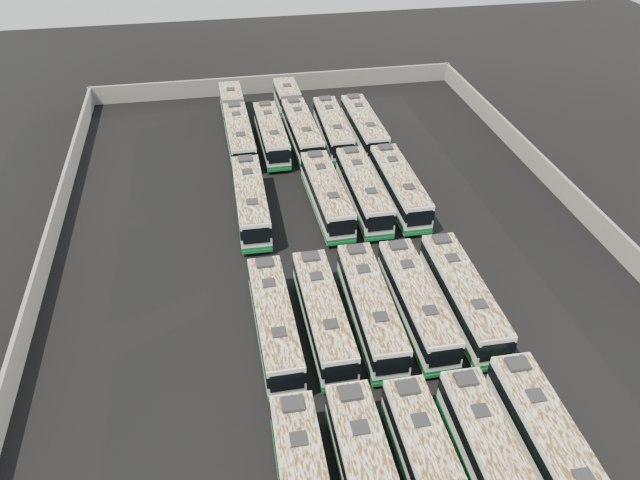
{
  "coord_description": "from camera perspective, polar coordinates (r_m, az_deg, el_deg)",
  "views": [
    {
      "loc": [
        -8.56,
        -38.45,
        29.9
      ],
      "look_at": [
        -1.1,
        1.07,
        1.6
      ],
      "focal_mm": 35.0,
      "sensor_mm": 36.0,
      "label": 1
    }
  ],
  "objects": [
    {
      "name": "bus_back_far_left",
      "position": [
        68.52,
        -7.64,
        10.49
      ],
      "size": [
        2.67,
        18.02,
        3.26
      ],
      "rotation": [
        0.0,
        0.0,
        0.01
      ],
      "color": "silver",
      "rests_on": "ground"
    },
    {
      "name": "bus_midfront_left",
      "position": [
        42.27,
        0.29,
        -6.84
      ],
      "size": [
        2.43,
        11.32,
        3.19
      ],
      "rotation": [
        0.0,
        0.0,
        0.0
      ],
      "color": "silver",
      "rests_on": "ground"
    },
    {
      "name": "ground",
      "position": [
        49.45,
        1.48,
        -2.08
      ],
      "size": [
        140.0,
        140.0,
        0.0
      ],
      "primitive_type": "plane",
      "color": "black",
      "rests_on": "ground"
    },
    {
      "name": "bus_midfront_center",
      "position": [
        42.89,
        4.65,
        -6.17
      ],
      "size": [
        2.68,
        11.61,
        3.26
      ],
      "rotation": [
        0.0,
        0.0,
        -0.02
      ],
      "color": "silver",
      "rests_on": "ground"
    },
    {
      "name": "bus_midback_right",
      "position": [
        55.58,
        3.98,
        4.56
      ],
      "size": [
        2.53,
        11.85,
        3.34
      ],
      "rotation": [
        0.0,
        0.0,
        -0.0
      ],
      "color": "silver",
      "rests_on": "ground"
    },
    {
      "name": "bus_front_center",
      "position": [
        34.62,
        10.3,
        -20.46
      ],
      "size": [
        2.41,
        11.33,
        3.19
      ],
      "rotation": [
        0.0,
        0.0,
        -0.0
      ],
      "color": "silver",
      "rests_on": "ground"
    },
    {
      "name": "bus_midback_far_left",
      "position": [
        54.27,
        -6.36,
        3.6
      ],
      "size": [
        2.7,
        11.87,
        3.33
      ],
      "rotation": [
        0.0,
        0.0,
        -0.02
      ],
      "color": "silver",
      "rests_on": "ground"
    },
    {
      "name": "bus_midfront_far_left",
      "position": [
        41.83,
        -4.19,
        -7.49
      ],
      "size": [
        2.48,
        11.32,
        3.18
      ],
      "rotation": [
        0.0,
        0.0,
        0.01
      ],
      "color": "silver",
      "rests_on": "ground"
    },
    {
      "name": "bus_midback_far_right",
      "position": [
        56.51,
        7.26,
        4.88
      ],
      "size": [
        2.49,
        11.71,
        3.3
      ],
      "rotation": [
        0.0,
        0.0,
        -0.0
      ],
      "color": "silver",
      "rests_on": "ground"
    },
    {
      "name": "bus_front_right",
      "position": [
        35.65,
        15.7,
        -19.25
      ],
      "size": [
        2.58,
        11.39,
        3.2
      ],
      "rotation": [
        0.0,
        0.0,
        -0.02
      ],
      "color": "silver",
      "rests_on": "ground"
    },
    {
      "name": "bus_midfront_far_right",
      "position": [
        44.78,
        12.91,
        -5.0
      ],
      "size": [
        2.6,
        11.72,
        3.29
      ],
      "rotation": [
        0.0,
        0.0,
        -0.01
      ],
      "color": "silver",
      "rests_on": "ground"
    },
    {
      "name": "bus_midfront_right",
      "position": [
        43.74,
        8.81,
        -5.61
      ],
      "size": [
        2.43,
        11.45,
        3.22
      ],
      "rotation": [
        0.0,
        0.0,
        -0.0
      ],
      "color": "silver",
      "rests_on": "ground"
    },
    {
      "name": "bus_back_left",
      "position": [
        65.83,
        -4.47,
        9.6
      ],
      "size": [
        2.53,
        11.37,
        3.2
      ],
      "rotation": [
        0.0,
        0.0,
        0.01
      ],
      "color": "silver",
      "rests_on": "ground"
    },
    {
      "name": "bus_back_right",
      "position": [
        66.81,
        1.2,
        10.12
      ],
      "size": [
        2.71,
        11.52,
        3.23
      ],
      "rotation": [
        0.0,
        0.0,
        -0.02
      ],
      "color": "silver",
      "rests_on": "ground"
    },
    {
      "name": "perimeter_wall",
      "position": [
        48.79,
        1.5,
        -1.05
      ],
      "size": [
        45.2,
        73.2,
        2.2
      ],
      "color": "slate",
      "rests_on": "ground"
    },
    {
      "name": "bus_back_far_right",
      "position": [
        67.36,
        4.04,
        10.28
      ],
      "size": [
        2.48,
        11.63,
        3.27
      ],
      "rotation": [
        0.0,
        0.0,
        0.0
      ],
      "color": "silver",
      "rests_on": "ground"
    },
    {
      "name": "bus_midback_center",
      "position": [
        54.85,
        0.61,
        4.18
      ],
      "size": [
        2.71,
        11.75,
        3.3
      ],
      "rotation": [
        0.0,
        0.0,
        0.02
      ],
      "color": "silver",
      "rests_on": "ground"
    },
    {
      "name": "bus_front_far_right",
      "position": [
        37.03,
        20.49,
        -17.62
      ],
      "size": [
        2.63,
        11.83,
        3.33
      ],
      "rotation": [
        0.0,
        0.0,
        -0.01
      ],
      "color": "silver",
      "rests_on": "ground"
    },
    {
      "name": "bus_back_center",
      "position": [
        68.99,
        -2.12,
        10.97
      ],
      "size": [
        2.82,
        18.2,
        3.29
      ],
      "rotation": [
        0.0,
        0.0,
        0.02
      ],
      "color": "silver",
      "rests_on": "ground"
    }
  ]
}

